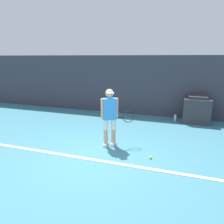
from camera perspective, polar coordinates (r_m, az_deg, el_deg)
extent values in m
plane|color=teal|center=(5.51, -5.12, -11.89)|extent=(24.00, 24.00, 0.00)
cube|color=#383842|center=(9.38, 6.24, 6.92)|extent=(24.00, 0.10, 2.49)
cube|color=white|center=(5.44, -5.52, -12.23)|extent=(21.60, 0.10, 0.01)
cylinder|color=tan|center=(6.09, -1.63, -6.77)|extent=(0.12, 0.12, 0.48)
cylinder|color=white|center=(5.96, -1.66, -3.29)|extent=(0.14, 0.14, 0.29)
cube|color=white|center=(6.16, -1.62, -8.51)|extent=(0.10, 0.24, 0.08)
cylinder|color=tan|center=(6.14, 0.39, -6.60)|extent=(0.12, 0.12, 0.48)
cylinder|color=white|center=(6.01, 0.40, -3.15)|extent=(0.14, 0.14, 0.29)
cube|color=white|center=(6.21, 0.39, -8.33)|extent=(0.10, 0.24, 0.08)
cube|color=#338CE0|center=(5.87, -0.64, 0.82)|extent=(0.39, 0.35, 0.57)
sphere|color=tan|center=(5.79, -0.65, 4.94)|extent=(0.22, 0.22, 0.22)
cube|color=white|center=(5.69, -0.42, 4.98)|extent=(0.22, 0.20, 0.02)
cylinder|color=tan|center=(5.83, -2.53, 0.88)|extent=(0.09, 0.09, 0.54)
cylinder|color=tan|center=(5.91, 1.22, 1.09)|extent=(0.09, 0.09, 0.54)
cylinder|color=black|center=(6.00, 2.05, -1.38)|extent=(0.17, 0.12, 0.03)
torus|color=black|center=(6.07, 4.31, -1.23)|extent=(0.29, 0.20, 0.34)
sphere|color=#D1E533|center=(5.53, 10.05, -11.60)|extent=(0.07, 0.07, 0.07)
cube|color=#333338|center=(8.81, 21.24, 0.37)|extent=(0.97, 0.77, 0.92)
cube|color=#333338|center=(8.72, 21.54, 3.62)|extent=(0.68, 0.54, 0.10)
cylinder|color=white|center=(8.86, 16.20, -1.41)|extent=(0.09, 0.09, 0.24)
cylinder|color=black|center=(8.83, 16.26, -0.57)|extent=(0.05, 0.05, 0.02)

